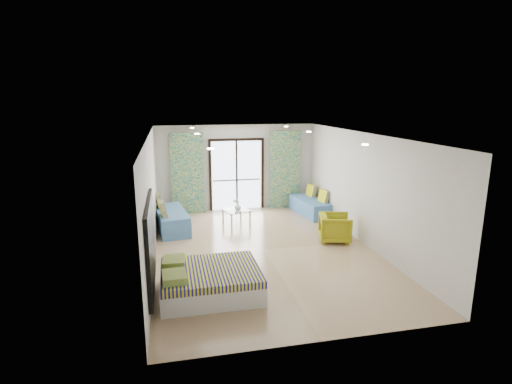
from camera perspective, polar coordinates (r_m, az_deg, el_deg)
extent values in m
cube|color=black|center=(12.57, -2.83, 7.49)|extent=(1.76, 0.08, 0.08)
cube|color=black|center=(12.63, -6.54, 2.21)|extent=(0.08, 0.08, 2.20)
cube|color=black|center=(12.90, 0.91, 2.53)|extent=(0.08, 0.08, 2.20)
cube|color=black|center=(12.74, -2.77, 2.38)|extent=(0.05, 0.06, 2.20)
cube|color=#595451|center=(12.78, -2.78, 1.73)|extent=(1.52, 0.03, 0.04)
cube|color=silver|center=(12.41, -9.75, 2.62)|extent=(1.00, 0.10, 2.50)
cube|color=silver|center=(12.92, 4.13, 3.19)|extent=(1.00, 0.10, 2.50)
cylinder|color=#FFE0B2|center=(6.71, -6.52, 6.17)|extent=(0.12, 0.12, 0.02)
cylinder|color=#FFE0B2|center=(7.53, 15.33, 6.55)|extent=(0.12, 0.12, 0.02)
cylinder|color=#FFE0B2|center=(9.69, -8.41, 8.24)|extent=(0.12, 0.12, 0.02)
cylinder|color=#FFE0B2|center=(10.27, 7.54, 8.53)|extent=(0.12, 0.12, 0.02)
cylinder|color=#FFE0B2|center=(11.68, -9.13, 9.02)|extent=(0.12, 0.12, 0.02)
cylinder|color=#FFE0B2|center=(12.16, 4.32, 9.31)|extent=(0.12, 0.12, 0.02)
cube|color=black|center=(7.14, -14.80, -7.15)|extent=(0.06, 2.10, 1.50)
cube|color=silver|center=(8.33, -14.56, -4.22)|extent=(0.02, 0.10, 0.10)
cube|color=silver|center=(7.50, -6.47, -13.02)|extent=(1.78, 1.42, 0.36)
cube|color=navy|center=(7.40, -6.52, -11.32)|extent=(1.76, 1.45, 0.13)
cube|color=#1D856E|center=(7.01, -11.57, -11.79)|extent=(0.42, 0.51, 0.12)
cube|color=#1D856E|center=(7.63, -11.67, -9.68)|extent=(0.43, 0.52, 0.12)
cube|color=#4875AC|center=(11.13, -11.97, -4.19)|extent=(0.99, 1.99, 0.42)
cube|color=#4875AC|center=(11.06, -12.04, -2.88)|extent=(0.97, 1.95, 0.11)
cube|color=navy|center=(10.54, -13.18, -2.36)|extent=(0.27, 0.50, 0.44)
cube|color=navy|center=(11.39, -13.74, -1.22)|extent=(0.27, 0.50, 0.44)
cube|color=#4875AC|center=(12.44, 7.72, -2.30)|extent=(0.89, 1.78, 0.38)
cube|color=#4875AC|center=(12.38, 7.76, -1.24)|extent=(0.87, 1.74, 0.09)
cube|color=navy|center=(12.10, 9.66, -0.58)|extent=(0.25, 0.45, 0.39)
cube|color=navy|center=(12.78, 7.89, 0.21)|extent=(0.25, 0.45, 0.39)
cylinder|color=silver|center=(10.96, -3.49, -4.21)|extent=(0.07, 0.07, 0.42)
cylinder|color=silver|center=(11.21, -0.87, -3.79)|extent=(0.07, 0.07, 0.42)
cylinder|color=silver|center=(11.46, -4.74, -3.46)|extent=(0.07, 0.07, 0.42)
cylinder|color=silver|center=(11.69, -2.20, -3.08)|extent=(0.07, 0.07, 0.42)
cube|color=#8CA59E|center=(11.27, -2.84, -2.60)|extent=(0.82, 0.82, 0.02)
sphere|color=white|center=(11.23, -2.61, -1.42)|extent=(0.07, 0.07, 0.07)
sphere|color=white|center=(11.25, -2.97, -1.29)|extent=(0.07, 0.07, 0.07)
sphere|color=white|center=(11.17, -3.09, -1.28)|extent=(0.07, 0.07, 0.07)
sphere|color=white|center=(11.15, -2.73, -1.20)|extent=(0.07, 0.07, 0.07)
imported|color=white|center=(11.21, -2.61, -2.11)|extent=(0.26, 0.26, 0.19)
imported|color=#989413|center=(10.16, 11.24, -4.86)|extent=(0.86, 0.89, 0.76)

